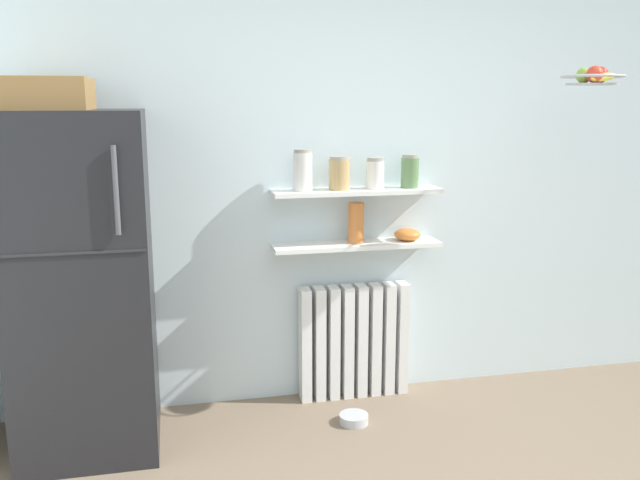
{
  "coord_description": "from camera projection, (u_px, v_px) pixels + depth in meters",
  "views": [
    {
      "loc": [
        -1.09,
        -1.8,
        1.78
      ],
      "look_at": [
        -0.32,
        1.6,
        1.05
      ],
      "focal_mm": 37.84,
      "sensor_mm": 36.0,
      "label": 1
    }
  ],
  "objects": [
    {
      "name": "wall_shelf_lower",
      "position": [
        356.0,
        245.0,
        3.92
      ],
      "size": [
        0.98,
        0.22,
        0.02
      ],
      "primitive_type": "cube",
      "color": "white"
    },
    {
      "name": "wall_shelf_upper",
      "position": [
        357.0,
        191.0,
        3.85
      ],
      "size": [
        0.98,
        0.22,
        0.02
      ],
      "primitive_type": "cube",
      "color": "white"
    },
    {
      "name": "storage_jar_3",
      "position": [
        410.0,
        171.0,
        3.9
      ],
      "size": [
        0.1,
        0.1,
        0.19
      ],
      "color": "#5B7F4C",
      "rests_on": "wall_shelf_upper"
    },
    {
      "name": "storage_jar_2",
      "position": [
        375.0,
        173.0,
        3.86
      ],
      "size": [
        0.1,
        0.1,
        0.18
      ],
      "color": "silver",
      "rests_on": "wall_shelf_upper"
    },
    {
      "name": "radiator",
      "position": [
        354.0,
        341.0,
        4.07
      ],
      "size": [
        0.66,
        0.12,
        0.69
      ],
      "color": "white",
      "rests_on": "ground_plane"
    },
    {
      "name": "shelf_bowl",
      "position": [
        407.0,
        235.0,
        3.98
      ],
      "size": [
        0.16,
        0.16,
        0.07
      ],
      "primitive_type": "ellipsoid",
      "color": "orange",
      "rests_on": "wall_shelf_lower"
    },
    {
      "name": "vase",
      "position": [
        356.0,
        223.0,
        3.89
      ],
      "size": [
        0.09,
        0.09,
        0.24
      ],
      "primitive_type": "cylinder",
      "color": "#CC7033",
      "rests_on": "wall_shelf_lower"
    },
    {
      "name": "hanging_fruit_basket",
      "position": [
        594.0,
        77.0,
        3.54
      ],
      "size": [
        0.33,
        0.33,
        0.1
      ],
      "color": "#B2B2B7"
    },
    {
      "name": "pet_food_bowl",
      "position": [
        354.0,
        419.0,
        3.77
      ],
      "size": [
        0.16,
        0.16,
        0.05
      ],
      "primitive_type": "cylinder",
      "color": "#B7B7BC",
      "rests_on": "ground_plane"
    },
    {
      "name": "storage_jar_1",
      "position": [
        339.0,
        173.0,
        3.81
      ],
      "size": [
        0.12,
        0.12,
        0.19
      ],
      "color": "tan",
      "rests_on": "wall_shelf_upper"
    },
    {
      "name": "refrigerator",
      "position": [
        81.0,
        278.0,
        3.39
      ],
      "size": [
        0.68,
        0.72,
        1.88
      ],
      "color": "black",
      "rests_on": "ground_plane"
    },
    {
      "name": "back_wall",
      "position": [
        357.0,
        181.0,
        4.01
      ],
      "size": [
        7.04,
        0.1,
        2.6
      ],
      "primitive_type": "cube",
      "color": "silver",
      "rests_on": "ground_plane"
    },
    {
      "name": "storage_jar_0",
      "position": [
        303.0,
        170.0,
        3.76
      ],
      "size": [
        0.11,
        0.11,
        0.23
      ],
      "color": "silver",
      "rests_on": "wall_shelf_upper"
    }
  ]
}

